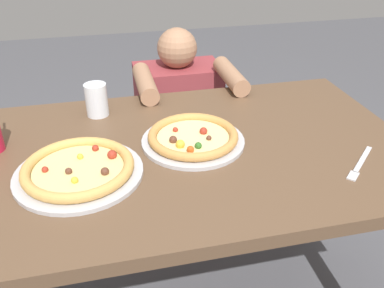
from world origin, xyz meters
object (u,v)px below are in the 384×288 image
Objects in this scene: water_cup_clear at (97,99)px; fork at (360,164)px; diner_seated at (179,134)px; pizza_far at (193,138)px; pizza_near at (79,169)px.

water_cup_clear reaches higher than fork.
fork is 0.17× the size of diner_seated.
fork is (0.70, -0.49, -0.06)m from water_cup_clear.
pizza_far reaches higher than fork.
pizza_near is 1.10× the size of pizza_far.
pizza_far is 0.49m from fork.
fork is at bearing -68.42° from diner_seated.
pizza_far is at bearing 152.24° from fork.
water_cup_clear is 0.12× the size of diner_seated.
water_cup_clear is at bearing 136.17° from pizza_far.
pizza_far is 2.80× the size of water_cup_clear.
fork is at bearing -27.76° from pizza_far.
water_cup_clear is 0.66m from diner_seated.
pizza_far is at bearing 16.27° from pizza_near.
diner_seated is at bearing 60.49° from pizza_near.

